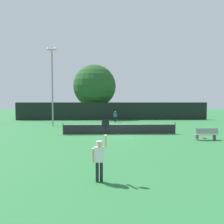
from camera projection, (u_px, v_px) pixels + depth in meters
ground_plane at (120, 134)px, 19.17m from camera, size 120.00×120.00×0.00m
tennis_net at (120, 129)px, 19.15m from camera, size 10.53×0.08×1.07m
perimeter_fence at (113, 111)px, 34.05m from camera, size 31.68×0.12×2.89m
player_serving at (100, 155)px, 7.85m from camera, size 0.67×0.38×2.42m
player_receiving at (115, 116)px, 30.33m from camera, size 0.57×0.23×1.58m
tennis_ball at (135, 139)px, 16.46m from camera, size 0.07×0.07×0.07m
spare_racket at (203, 138)px, 17.34m from camera, size 0.28×0.52×0.04m
courtside_bench at (206, 134)px, 16.33m from camera, size 1.80×0.44×0.95m
light_pole at (52, 82)px, 25.56m from camera, size 1.18×0.28×9.69m
large_tree at (95, 86)px, 37.41m from camera, size 7.71×7.71×9.68m
parked_car_near at (162, 113)px, 39.81m from camera, size 1.94×4.22×1.69m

